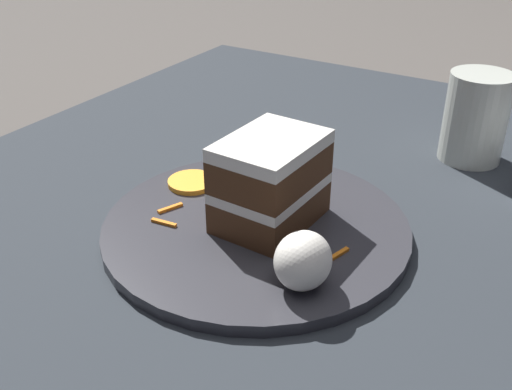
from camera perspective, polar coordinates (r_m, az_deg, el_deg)
ground_plane at (r=0.61m, az=4.81°, el=-4.77°), size 6.00×6.00×0.00m
dining_table at (r=0.60m, az=4.85°, el=-3.82°), size 1.00×0.88×0.02m
plate at (r=0.58m, az=0.00°, el=-3.11°), size 0.29×0.29×0.01m
cake_slice at (r=0.56m, az=1.40°, el=1.30°), size 0.11×0.08×0.09m
cream_dollop at (r=0.48m, az=4.49°, el=-6.24°), size 0.05×0.05×0.05m
orange_garnish at (r=0.64m, az=-6.16°, el=1.22°), size 0.05×0.05×0.01m
carrot_shreds_scatter at (r=0.59m, az=-3.09°, el=-1.83°), size 0.14×0.19×0.00m
drinking_glass at (r=0.75m, az=20.09°, el=6.43°), size 0.07×0.07×0.11m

